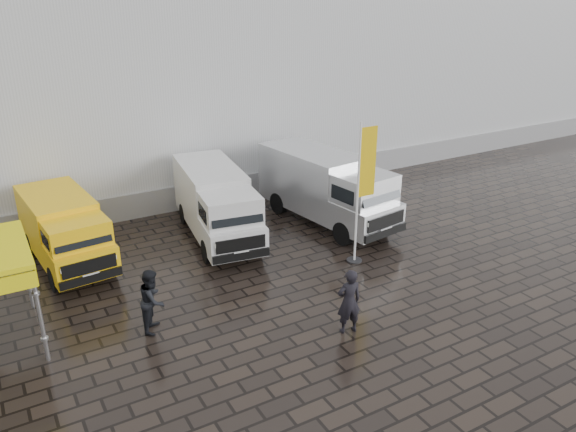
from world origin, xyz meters
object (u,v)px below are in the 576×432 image
at_px(van_white, 217,206).
at_px(wheelie_bin, 340,172).
at_px(person_front, 349,301).
at_px(person_tent, 153,300).
at_px(van_silver, 327,189).
at_px(van_yellow, 65,233).
at_px(flagpole, 363,186).

relative_size(van_white, wheelie_bin, 4.99).
height_order(person_front, person_tent, person_front).
distance_m(van_white, van_silver, 4.19).
xyz_separation_m(van_white, wheelie_bin, (7.15, 2.73, -0.65)).
xyz_separation_m(van_yellow, van_white, (4.97, -0.44, 0.12)).
bearing_deg(van_yellow, person_front, -59.19).
xyz_separation_m(person_front, person_tent, (-4.29, 2.60, -0.03)).
bearing_deg(van_white, van_yellow, -176.95).
bearing_deg(person_front, flagpole, -119.84).
height_order(van_white, person_front, van_white).
bearing_deg(person_tent, van_yellow, 45.02).
xyz_separation_m(flagpole, person_tent, (-7.01, -0.60, -1.68)).
relative_size(person_front, person_tent, 1.04).
height_order(van_yellow, person_front, van_yellow).
distance_m(van_silver, person_front, 7.35).
height_order(van_silver, flagpole, flagpole).
bearing_deg(flagpole, van_white, 130.15).
distance_m(van_silver, person_tent, 8.73).
height_order(van_white, person_tent, van_white).
distance_m(van_white, person_front, 7.15).
bearing_deg(van_silver, person_front, -126.91).
bearing_deg(van_silver, van_white, 162.50).
xyz_separation_m(flagpole, wheelie_bin, (3.85, 6.64, -1.97)).
distance_m(wheelie_bin, person_front, 11.84).
relative_size(van_white, van_silver, 0.93).
bearing_deg(person_front, van_yellow, -43.15).
xyz_separation_m(van_silver, person_front, (-3.55, -6.42, -0.41)).
bearing_deg(wheelie_bin, van_white, -153.56).
height_order(van_yellow, wheelie_bin, van_yellow).
xyz_separation_m(van_silver, wheelie_bin, (3.02, 3.42, -0.74)).
distance_m(van_yellow, van_silver, 9.17).
bearing_deg(van_white, person_front, -77.24).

